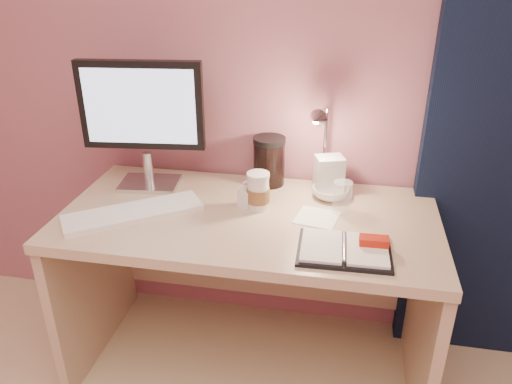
% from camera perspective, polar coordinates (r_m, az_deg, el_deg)
% --- Properties ---
extents(desk, '(1.40, 0.70, 0.73)m').
position_cam_1_polar(desk, '(2.04, -0.40, -7.19)').
color(desk, tan).
rests_on(desk, ground).
extents(monitor, '(0.49, 0.20, 0.52)m').
position_cam_1_polar(monitor, '(2.02, -12.85, 8.71)').
color(monitor, silver).
rests_on(monitor, desk).
extents(keyboard, '(0.50, 0.41, 0.02)m').
position_cam_1_polar(keyboard, '(1.90, -13.84, -2.31)').
color(keyboard, white).
rests_on(keyboard, desk).
extents(planner, '(0.31, 0.23, 0.05)m').
position_cam_1_polar(planner, '(1.66, 10.32, -6.39)').
color(planner, black).
rests_on(planner, desk).
extents(paper_b, '(0.17, 0.17, 0.00)m').
position_cam_1_polar(paper_b, '(1.85, 6.99, -2.91)').
color(paper_b, white).
rests_on(paper_b, desk).
extents(coffee_cup, '(0.09, 0.09, 0.14)m').
position_cam_1_polar(coffee_cup, '(1.88, 0.24, 0.03)').
color(coffee_cup, silver).
rests_on(coffee_cup, desk).
extents(clear_cup, '(0.07, 0.07, 0.12)m').
position_cam_1_polar(clear_cup, '(1.88, 9.83, -0.60)').
color(clear_cup, white).
rests_on(clear_cup, desk).
extents(bowl, '(0.19, 0.19, 0.05)m').
position_cam_1_polar(bowl, '(1.99, 8.49, -0.06)').
color(bowl, white).
rests_on(bowl, desk).
extents(lotion_bottle, '(0.06, 0.06, 0.11)m').
position_cam_1_polar(lotion_bottle, '(1.89, -1.19, -0.23)').
color(lotion_bottle, silver).
rests_on(lotion_bottle, desk).
extents(dark_jar, '(0.13, 0.13, 0.18)m').
position_cam_1_polar(dark_jar, '(2.07, 1.50, 3.29)').
color(dark_jar, black).
rests_on(dark_jar, desk).
extents(product_box, '(0.13, 0.12, 0.16)m').
position_cam_1_polar(product_box, '(2.00, 8.32, 1.86)').
color(product_box, silver).
rests_on(product_box, desk).
extents(desk_lamp, '(0.11, 0.22, 0.36)m').
position_cam_1_polar(desk_lamp, '(1.94, 8.36, 5.68)').
color(desk_lamp, silver).
rests_on(desk_lamp, desk).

